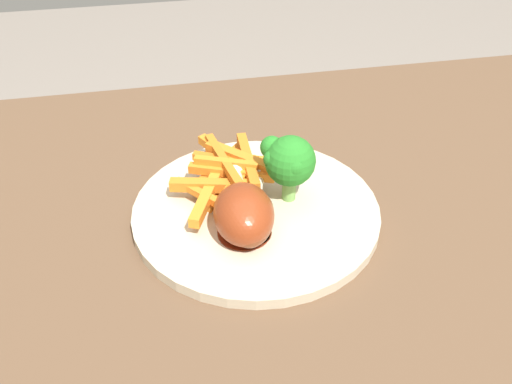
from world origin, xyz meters
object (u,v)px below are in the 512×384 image
dining_table (313,313)px  chicken_drumstick_far (252,215)px  broccoli_floret_front (288,160)px  carrot_fries_pile (229,172)px  dinner_plate (256,211)px  chicken_drumstick_near (243,212)px

dining_table → chicken_drumstick_far: bearing=-14.2°
broccoli_floret_front → carrot_fries_pile: bearing=-29.1°
dinner_plate → carrot_fries_pile: carrot_fries_pile is taller
carrot_fries_pile → chicken_drumstick_near: chicken_drumstick_near is taller
dining_table → dinner_plate: (0.06, -0.05, 0.12)m
dining_table → chicken_drumstick_near: chicken_drumstick_near is taller
dinner_plate → carrot_fries_pile: size_ratio=1.78×
carrot_fries_pile → broccoli_floret_front: bearing=150.9°
dinner_plate → chicken_drumstick_near: bearing=60.9°
broccoli_floret_front → chicken_drumstick_far: size_ratio=0.61×
dining_table → chicken_drumstick_near: bearing=-12.7°
dining_table → chicken_drumstick_far: 0.16m
carrot_fries_pile → chicken_drumstick_far: size_ratio=1.20×
dining_table → dinner_plate: bearing=-43.4°
dining_table → carrot_fries_pile: carrot_fries_pile is taller
chicken_drumstick_near → dinner_plate: bearing=-119.1°
carrot_fries_pile → chicken_drumstick_near: (-0.00, 0.08, 0.01)m
carrot_fries_pile → chicken_drumstick_near: bearing=91.9°
chicken_drumstick_far → carrot_fries_pile: bearing=-81.6°
dinner_plate → chicken_drumstick_far: (0.01, 0.04, 0.03)m
broccoli_floret_front → chicken_drumstick_near: bearing=39.0°
dinner_plate → broccoli_floret_front: bearing=-165.1°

